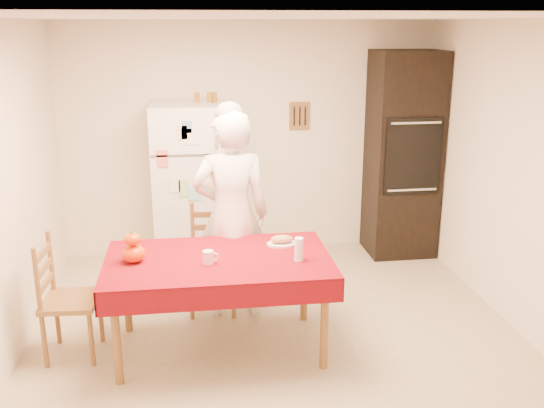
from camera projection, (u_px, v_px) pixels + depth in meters
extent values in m
plane|color=tan|center=(280.00, 348.00, 4.79)|extent=(4.50, 4.50, 0.00)
cube|color=silver|center=(249.00, 140.00, 6.57)|extent=(4.00, 0.02, 2.50)
cube|color=silver|center=(370.00, 356.00, 2.29)|extent=(4.00, 0.02, 2.50)
cube|color=silver|center=(535.00, 186.00, 4.69)|extent=(0.02, 4.50, 2.50)
cube|color=white|center=(281.00, 17.00, 4.07)|extent=(4.00, 4.50, 0.02)
cube|color=brown|center=(300.00, 116.00, 6.55)|extent=(0.22, 0.02, 0.30)
cube|color=white|center=(191.00, 186.00, 6.24)|extent=(0.75, 0.70, 1.70)
cube|color=silver|center=(216.00, 134.00, 5.75)|extent=(0.03, 0.03, 0.25)
cube|color=silver|center=(218.00, 209.00, 5.97)|extent=(0.03, 0.03, 0.60)
cube|color=black|center=(403.00, 155.00, 6.52)|extent=(0.70, 0.60, 2.20)
cube|color=black|center=(413.00, 156.00, 6.21)|extent=(0.59, 0.02, 0.80)
cylinder|color=brown|center=(116.00, 339.00, 4.21)|extent=(0.06, 0.06, 0.71)
cylinder|color=brown|center=(127.00, 292.00, 4.95)|extent=(0.06, 0.06, 0.71)
cylinder|color=brown|center=(324.00, 325.00, 4.41)|extent=(0.06, 0.06, 0.71)
cylinder|color=brown|center=(304.00, 281.00, 5.15)|extent=(0.06, 0.06, 0.71)
cube|color=brown|center=(218.00, 262.00, 4.57)|extent=(1.60, 0.90, 0.04)
cube|color=#57040B|center=(218.00, 259.00, 4.57)|extent=(1.70, 1.00, 0.01)
cylinder|color=brown|center=(192.00, 296.00, 5.20)|extent=(0.04, 0.04, 0.43)
cylinder|color=brown|center=(195.00, 280.00, 5.52)|extent=(0.04, 0.04, 0.43)
cylinder|color=brown|center=(234.00, 295.00, 5.21)|extent=(0.04, 0.04, 0.43)
cylinder|color=brown|center=(234.00, 279.00, 5.54)|extent=(0.04, 0.04, 0.43)
cube|color=brown|center=(213.00, 263.00, 5.30)|extent=(0.46, 0.44, 0.04)
cube|color=brown|center=(213.00, 229.00, 5.39)|extent=(0.36, 0.06, 0.50)
cylinder|color=brown|center=(91.00, 340.00, 4.48)|extent=(0.04, 0.04, 0.43)
cylinder|color=brown|center=(44.00, 341.00, 4.45)|extent=(0.04, 0.04, 0.43)
cylinder|color=brown|center=(101.00, 317.00, 4.82)|extent=(0.04, 0.04, 0.43)
cylinder|color=brown|center=(57.00, 319.00, 4.80)|extent=(0.04, 0.04, 0.43)
cube|color=brown|center=(71.00, 301.00, 4.57)|extent=(0.43, 0.44, 0.04)
cube|color=brown|center=(44.00, 271.00, 4.49)|extent=(0.05, 0.36, 0.50)
imported|color=white|center=(231.00, 216.00, 5.12)|extent=(0.66, 0.44, 1.80)
cylinder|color=white|center=(208.00, 257.00, 4.45)|extent=(0.08, 0.08, 0.10)
ellipsoid|color=red|center=(133.00, 253.00, 4.48)|extent=(0.18, 0.18, 0.13)
ellipsoid|color=#CC4B04|center=(132.00, 239.00, 4.45)|extent=(0.12, 0.12, 0.09)
cylinder|color=white|center=(299.00, 249.00, 4.50)|extent=(0.07, 0.07, 0.18)
cylinder|color=silver|center=(282.00, 244.00, 4.83)|extent=(0.24, 0.24, 0.02)
ellipsoid|color=#9F7A4E|center=(282.00, 239.00, 4.82)|extent=(0.18, 0.10, 0.06)
cylinder|color=#975A1B|center=(197.00, 98.00, 6.05)|extent=(0.05, 0.05, 0.10)
cylinder|color=#90611A|center=(209.00, 97.00, 6.06)|extent=(0.05, 0.05, 0.10)
cylinder|color=brown|center=(215.00, 97.00, 6.07)|extent=(0.05, 0.05, 0.10)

